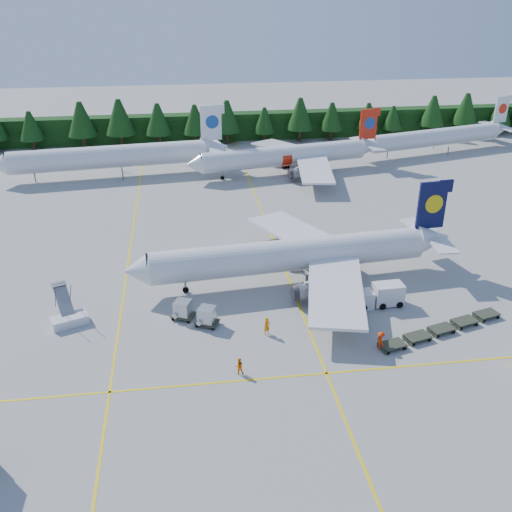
{
  "coord_description": "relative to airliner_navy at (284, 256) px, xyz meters",
  "views": [
    {
      "loc": [
        -6.49,
        -48.07,
        33.44
      ],
      "look_at": [
        1.88,
        12.8,
        3.5
      ],
      "focal_mm": 40.0,
      "sensor_mm": 36.0,
      "label": 1
    }
  ],
  "objects": [
    {
      "name": "crew_a",
      "position": [
        -3.77,
        -11.11,
        -2.45
      ],
      "size": [
        0.86,
        0.76,
        1.99
      ],
      "primitive_type": "imported",
      "rotation": [
        0.0,
        0.0,
        0.49
      ],
      "color": "orange",
      "rests_on": "ground"
    },
    {
      "name": "crew_c",
      "position": [
        7.07,
        -15.26,
        -2.45
      ],
      "size": [
        0.66,
        0.89,
        1.98
      ],
      "primitive_type": "imported",
      "rotation": [
        0.0,
        0.0,
        1.71
      ],
      "color": "red",
      "rests_on": "ground"
    },
    {
      "name": "taxi_stripe_a",
      "position": [
        -19.2,
        7.63,
        -3.44
      ],
      "size": [
        0.25,
        120.0,
        0.01
      ],
      "primitive_type": "cube",
      "color": "yellow",
      "rests_on": "ground"
    },
    {
      "name": "dolly_train",
      "position": [
        14.45,
        -13.23,
        -2.96
      ],
      "size": [
        15.17,
        6.43,
        0.15
      ],
      "rotation": [
        0.0,
        0.0,
        0.26
      ],
      "color": "#323627",
      "rests_on": "ground"
    },
    {
      "name": "service_truck",
      "position": [
        9.76,
        -6.98,
        -2.16
      ],
      "size": [
        5.43,
        2.19,
        2.58
      ],
      "rotation": [
        0.0,
        0.0,
        0.05
      ],
      "color": "white",
      "rests_on": "ground"
    },
    {
      "name": "airliner_red",
      "position": [
        7.22,
        42.63,
        -0.12
      ],
      "size": [
        37.61,
        30.66,
        11.03
      ],
      "rotation": [
        0.0,
        0.0,
        0.19
      ],
      "color": "silver",
      "rests_on": "ground"
    },
    {
      "name": "airliner_far_right",
      "position": [
        41.14,
        52.17,
        -0.1
      ],
      "size": [
        35.96,
        12.02,
        10.67
      ],
      "rotation": [
        0.0,
        0.0,
        0.26
      ],
      "color": "silver",
      "rests_on": "ground"
    },
    {
      "name": "treeline_hedge",
      "position": [
        -5.2,
        69.63,
        -0.44
      ],
      "size": [
        220.0,
        4.0,
        6.0
      ],
      "primitive_type": "cube",
      "color": "black",
      "rests_on": "ground"
    },
    {
      "name": "crew_b",
      "position": [
        -7.36,
        -17.27,
        -2.6
      ],
      "size": [
        0.86,
        0.69,
        1.69
      ],
      "primitive_type": "imported",
      "rotation": [
        0.0,
        0.0,
        3.21
      ],
      "color": "orange",
      "rests_on": "ground"
    },
    {
      "name": "airstairs",
      "position": [
        -24.56,
        -6.04,
        -2.71
      ],
      "size": [
        4.34,
        5.68,
        3.36
      ],
      "rotation": [
        0.0,
        0.0,
        0.38
      ],
      "color": "silver",
      "rests_on": "ground"
    },
    {
      "name": "taxi_stripe_b",
      "position": [
        0.8,
        7.63,
        -3.44
      ],
      "size": [
        0.25,
        120.0,
        0.01
      ],
      "primitive_type": "cube",
      "color": "yellow",
      "rests_on": "ground"
    },
    {
      "name": "ground",
      "position": [
        -5.2,
        -12.37,
        -3.44
      ],
      "size": [
        320.0,
        320.0,
        0.0
      ],
      "primitive_type": "plane",
      "color": "gray",
      "rests_on": "ground"
    },
    {
      "name": "airliner_far_left",
      "position": [
        -25.85,
        45.04,
        0.39
      ],
      "size": [
        41.96,
        8.37,
        12.21
      ],
      "rotation": [
        0.0,
        0.0,
        0.11
      ],
      "color": "silver",
      "rests_on": "ground"
    },
    {
      "name": "taxi_stripe_cross",
      "position": [
        -5.2,
        -18.37,
        -3.44
      ],
      "size": [
        80.0,
        0.25,
        0.01
      ],
      "primitive_type": "cube",
      "color": "yellow",
      "rests_on": "ground"
    },
    {
      "name": "uld_pair",
      "position": [
        -11.09,
        -7.66,
        -2.22
      ],
      "size": [
        5.41,
        4.39,
        1.82
      ],
      "rotation": [
        0.0,
        0.0,
        -0.43
      ],
      "color": "#323627",
      "rests_on": "ground"
    },
    {
      "name": "airliner_navy",
      "position": [
        0.0,
        0.0,
        0.0
      ],
      "size": [
        39.35,
        32.27,
        11.44
      ],
      "rotation": [
        0.0,
        0.0,
        0.09
      ],
      "color": "silver",
      "rests_on": "ground"
    }
  ]
}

